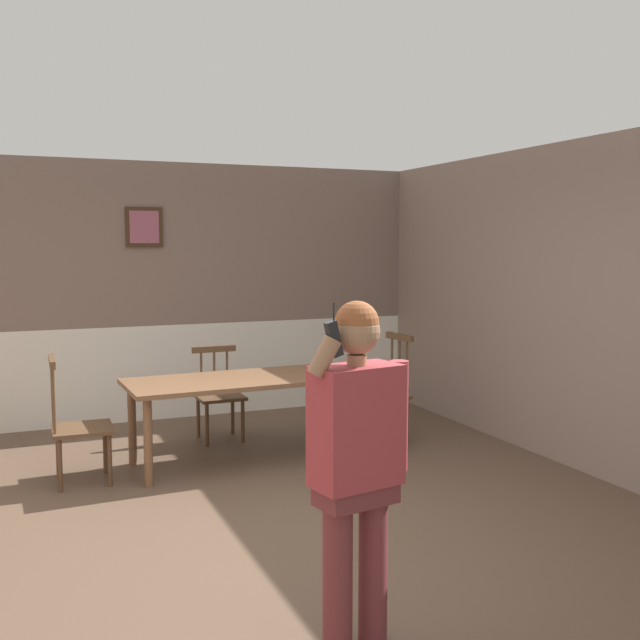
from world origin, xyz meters
TOP-DOWN VIEW (x-y plane):
  - ground_plane at (0.00, 0.00)m, footprint 7.62×7.62m
  - room_back_partition at (-0.00, 3.47)m, footprint 5.88×0.17m
  - room_right_partition at (2.94, -0.01)m, footprint 0.13×6.93m
  - dining_table at (0.37, 1.54)m, footprint 2.09×0.94m
  - chair_near_window at (1.79, 1.61)m, footprint 0.45×0.45m
  - chair_by_doorway at (0.34, 2.36)m, footprint 0.44×0.44m
  - chair_at_table_head at (-1.05, 1.49)m, footprint 0.47×0.47m
  - person_figure at (-0.03, -1.56)m, footprint 0.56×0.30m

SIDE VIEW (x-z plane):
  - ground_plane at x=0.00m, z-range 0.00..0.00m
  - chair_by_doorway at x=0.34m, z-range 0.00..0.90m
  - chair_at_table_head at x=-1.05m, z-range -0.04..0.99m
  - chair_near_window at x=1.79m, z-range -0.03..1.02m
  - dining_table at x=0.37m, z-range 0.29..1.04m
  - person_figure at x=-0.03m, z-range 0.12..1.77m
  - room_back_partition at x=0.00m, z-range -0.05..2.72m
  - room_right_partition at x=2.94m, z-range 0.00..2.77m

